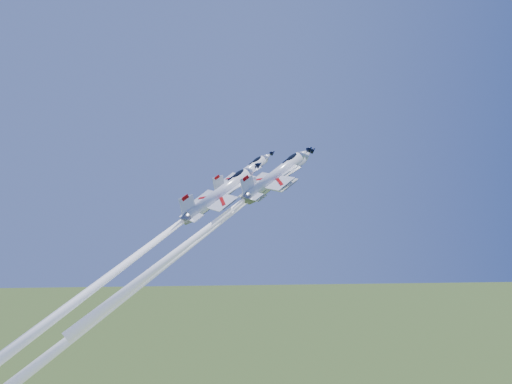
{
  "coord_description": "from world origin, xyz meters",
  "views": [
    {
      "loc": [
        -4.89,
        -102.28,
        102.1
      ],
      "look_at": [
        0.0,
        0.0,
        93.24
      ],
      "focal_mm": 40.0,
      "sensor_mm": 36.0,
      "label": 1
    }
  ],
  "objects_px": {
    "jet_right": "(209,227)",
    "jet_slot": "(121,268)",
    "jet_lead": "(171,260)",
    "jet_left": "(151,244)"
  },
  "relations": [
    {
      "from": "jet_lead",
      "to": "jet_slot",
      "type": "height_order",
      "value": "jet_lead"
    },
    {
      "from": "jet_left",
      "to": "jet_slot",
      "type": "relative_size",
      "value": 0.97
    },
    {
      "from": "jet_lead",
      "to": "jet_left",
      "type": "height_order",
      "value": "jet_lead"
    },
    {
      "from": "jet_right",
      "to": "jet_slot",
      "type": "height_order",
      "value": "jet_right"
    },
    {
      "from": "jet_lead",
      "to": "jet_left",
      "type": "relative_size",
      "value": 1.15
    },
    {
      "from": "jet_right",
      "to": "jet_lead",
      "type": "bearing_deg",
      "value": -117.84
    },
    {
      "from": "jet_right",
      "to": "jet_slot",
      "type": "xyz_separation_m",
      "value": [
        -13.88,
        -2.98,
        -6.06
      ]
    },
    {
      "from": "jet_slot",
      "to": "jet_left",
      "type": "bearing_deg",
      "value": 126.61
    },
    {
      "from": "jet_left",
      "to": "jet_right",
      "type": "height_order",
      "value": "jet_right"
    },
    {
      "from": "jet_lead",
      "to": "jet_right",
      "type": "height_order",
      "value": "jet_right"
    }
  ]
}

